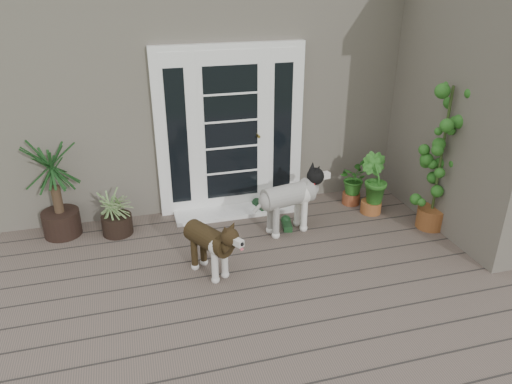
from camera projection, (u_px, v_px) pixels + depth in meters
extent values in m
cube|color=#6B5B4C|center=(302.00, 306.00, 4.71)|extent=(6.20, 4.60, 0.12)
cube|color=#665E54|center=(214.00, 71.00, 7.80)|extent=(7.40, 4.00, 3.10)
cube|color=#665E54|center=(503.00, 108.00, 5.75)|extent=(1.60, 2.40, 3.10)
cube|color=white|center=(231.00, 131.00, 6.11)|extent=(1.90, 0.14, 2.15)
cube|color=white|center=(236.00, 211.00, 6.38)|extent=(1.60, 0.40, 0.05)
imported|color=#1A5D1F|center=(352.00, 186.00, 6.53)|extent=(0.55, 0.55, 0.52)
imported|color=#175117|center=(372.00, 192.00, 6.27)|extent=(0.54, 0.54, 0.59)
imported|color=#1A5E1B|center=(409.00, 174.00, 6.89)|extent=(0.43, 0.43, 0.55)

